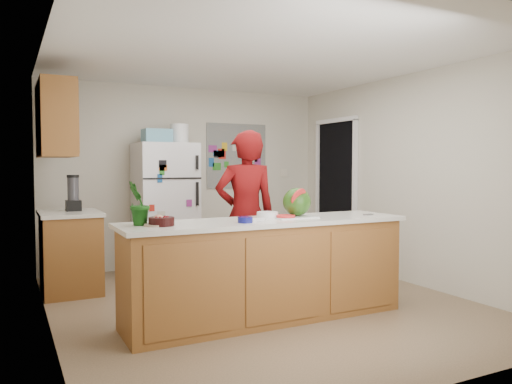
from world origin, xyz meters
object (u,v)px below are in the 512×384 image
person (246,216)px  cherry_bowl (161,221)px  watermelon (297,202)px  refrigerator (165,208)px

person → cherry_bowl: (-1.11, -0.74, 0.07)m
person → cherry_bowl: size_ratio=8.48×
watermelon → cherry_bowl: size_ratio=1.27×
person → watermelon: 0.72m
refrigerator → watermelon: bearing=-75.7°
person → watermelon: person is taller
cherry_bowl → person: bearing=33.6°
refrigerator → person: 1.72m
person → watermelon: size_ratio=6.66×
watermelon → cherry_bowl: (-1.34, -0.08, -0.11)m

